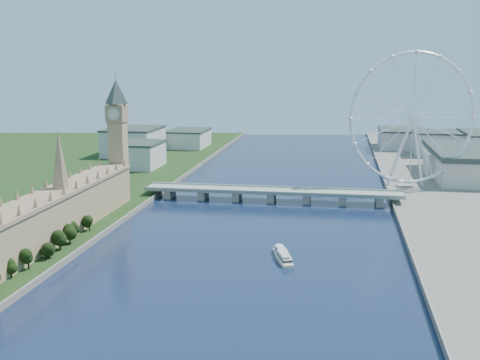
# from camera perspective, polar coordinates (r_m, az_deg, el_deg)

# --- Properties ---
(tree_row) EXTENTS (7.50, 215.50, 19.01)m
(tree_row) POSITION_cam_1_polar(r_m,az_deg,el_deg) (339.09, -21.19, -8.17)
(tree_row) COLOR black
(tree_row) RESTS_ON ground
(parliament_range) EXTENTS (24.00, 200.00, 70.00)m
(parliament_range) POSITION_cam_1_polar(r_m,az_deg,el_deg) (424.44, -16.50, -2.73)
(parliament_range) COLOR tan
(parliament_range) RESTS_ON ground
(big_ben) EXTENTS (20.02, 20.02, 110.00)m
(big_ben) POSITION_cam_1_polar(r_m,az_deg,el_deg) (514.55, -11.56, 5.27)
(big_ben) COLOR tan
(big_ben) RESTS_ON ground
(westminster_bridge) EXTENTS (220.00, 22.00, 9.50)m
(westminster_bridge) POSITION_cam_1_polar(r_m,az_deg,el_deg) (514.91, 3.03, -1.28)
(westminster_bridge) COLOR gray
(westminster_bridge) RESTS_ON ground
(london_eye) EXTENTS (113.60, 39.12, 124.30)m
(london_eye) POSITION_cam_1_polar(r_m,az_deg,el_deg) (561.05, 16.07, 5.61)
(london_eye) COLOR silver
(london_eye) RESTS_ON ground
(county_hall) EXTENTS (54.00, 144.00, 35.00)m
(county_hall) POSITION_cam_1_polar(r_m,az_deg,el_deg) (651.72, 19.83, 0.08)
(county_hall) COLOR beige
(county_hall) RESTS_ON ground
(city_skyline) EXTENTS (505.00, 280.00, 32.00)m
(city_skyline) POSITION_cam_1_polar(r_m,az_deg,el_deg) (766.80, 8.15, 3.45)
(city_skyline) COLOR beige
(city_skyline) RESTS_ON ground
(tour_boat_near) EXTENTS (14.30, 26.02, 5.55)m
(tour_boat_near) POSITION_cam_1_polar(r_m,az_deg,el_deg) (371.24, 3.97, -7.21)
(tour_boat_near) COLOR silver
(tour_boat_near) RESTS_ON ground
(tour_boat_far) EXTENTS (14.83, 27.12, 5.79)m
(tour_boat_far) POSITION_cam_1_polar(r_m,az_deg,el_deg) (360.84, 4.20, -7.75)
(tour_boat_far) COLOR #F0ECCA
(tour_boat_far) RESTS_ON ground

